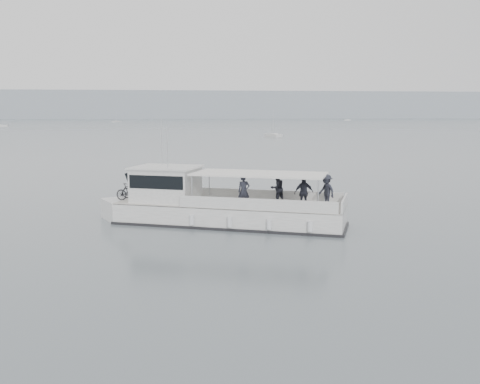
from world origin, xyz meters
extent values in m
plane|color=slate|center=(0.00, 0.00, 0.00)|extent=(1400.00, 1400.00, 0.00)
cube|color=#939EA8|center=(0.00, 560.00, 14.00)|extent=(1400.00, 90.00, 28.00)
cube|color=white|center=(-1.87, 3.28, 0.42)|extent=(11.41, 6.86, 1.20)
cube|color=white|center=(-7.03, 5.34, 0.42)|extent=(2.79, 2.79, 1.20)
cube|color=beige|center=(-1.87, 3.28, 1.02)|extent=(11.41, 6.86, 0.06)
cube|color=black|center=(-1.87, 3.28, 0.05)|extent=(11.62, 7.03, 0.17)
cube|color=white|center=(0.20, 3.99, 1.29)|extent=(6.91, 2.82, 0.55)
cube|color=white|center=(-0.85, 1.34, 1.29)|extent=(6.91, 2.82, 0.55)
cube|color=white|center=(3.24, 1.25, 1.29)|extent=(1.18, 2.78, 0.55)
cube|color=white|center=(-4.96, 4.52, 1.85)|extent=(3.67, 3.41, 1.66)
cube|color=black|center=(-6.29, 5.05, 1.99)|extent=(1.34, 2.34, 1.07)
cube|color=black|center=(-4.96, 4.52, 2.13)|extent=(3.52, 3.38, 0.65)
cube|color=white|center=(-4.96, 4.52, 2.73)|extent=(3.91, 3.66, 0.09)
cube|color=white|center=(-0.50, 2.74, 2.54)|extent=(6.87, 4.90, 0.07)
cylinder|color=silver|center=(-3.72, 2.63, 1.78)|extent=(0.07, 0.07, 1.53)
cylinder|color=silver|center=(-2.77, 5.03, 1.78)|extent=(0.07, 0.07, 1.53)
cylinder|color=silver|center=(1.78, 0.44, 1.78)|extent=(0.07, 0.07, 1.53)
cylinder|color=silver|center=(2.73, 2.84, 1.78)|extent=(0.07, 0.07, 1.53)
cylinder|color=silver|center=(-5.17, 5.49, 3.93)|extent=(0.04, 0.04, 2.40)
cylinder|color=silver|center=(-4.86, 3.78, 3.75)|extent=(0.04, 0.04, 2.03)
cylinder|color=silver|center=(-3.76, 2.28, 0.46)|extent=(0.29, 0.29, 0.46)
cylinder|color=silver|center=(-2.04, 1.60, 0.46)|extent=(0.29, 0.29, 0.46)
cylinder|color=silver|center=(-0.32, 0.92, 0.46)|extent=(0.29, 0.29, 0.46)
cylinder|color=silver|center=(1.39, 0.23, 0.46)|extent=(0.29, 0.29, 0.46)
imported|color=black|center=(-6.54, 5.54, 1.43)|extent=(1.68, 1.10, 0.83)
imported|color=black|center=(-6.82, 4.86, 1.46)|extent=(1.51, 0.92, 0.88)
imported|color=#23252F|center=(-1.32, 2.17, 1.79)|extent=(0.60, 0.42, 1.55)
imported|color=#23252F|center=(0.43, 3.06, 1.79)|extent=(0.94, 0.86, 1.55)
imported|color=#23252F|center=(1.36, 1.40, 1.79)|extent=(0.94, 0.45, 1.55)
imported|color=#23252F|center=(2.56, 1.92, 1.79)|extent=(0.96, 1.16, 1.55)
cube|color=white|center=(17.68, 100.73, 0.30)|extent=(3.53, 5.46, 0.75)
cube|color=white|center=(17.68, 100.73, 0.62)|extent=(2.04, 2.24, 0.45)
cylinder|color=silver|center=(17.68, 100.73, 3.47)|extent=(0.08, 0.08, 5.74)
cube|color=white|center=(-42.04, 319.41, 0.30)|extent=(5.35, 6.45, 0.75)
cube|color=white|center=(-42.04, 319.41, 0.62)|extent=(2.76, 2.87, 0.45)
cylinder|color=silver|center=(-42.04, 319.41, 4.13)|extent=(0.08, 0.08, 7.07)
cube|color=white|center=(127.59, 385.11, 0.30)|extent=(4.95, 2.27, 0.75)
cube|color=white|center=(127.59, 385.11, 0.62)|extent=(1.86, 1.59, 0.45)
camera|label=1|loc=(-4.34, -22.32, 5.40)|focal=40.00mm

